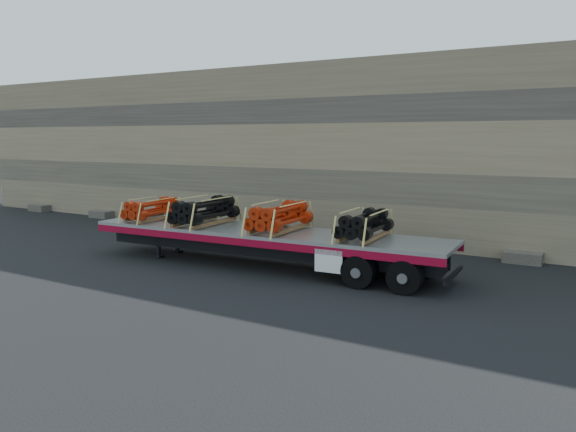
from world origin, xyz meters
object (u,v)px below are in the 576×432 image
at_px(bundle_rear, 364,225).
at_px(bundle_midrear, 279,218).
at_px(bundle_front, 152,210).
at_px(bundle_midfront, 205,212).
at_px(trailer, 263,248).

bearing_deg(bundle_rear, bundle_midrear, -180.00).
xyz_separation_m(bundle_midrear, bundle_rear, (2.76, 0.15, -0.04)).
xyz_separation_m(bundle_front, bundle_midfront, (2.27, 0.12, 0.07)).
distance_m(trailer, bundle_front, 4.61).
relative_size(trailer, bundle_midrear, 5.03).
bearing_deg(bundle_front, bundle_rear, 0.00).
distance_m(bundle_midfront, bundle_rear, 5.60).
relative_size(bundle_front, bundle_rear, 0.94).
bearing_deg(bundle_rear, bundle_front, -180.00).
bearing_deg(bundle_rear, bundle_midfront, 180.00).
height_order(bundle_midfront, bundle_midrear, bundle_midfront).
height_order(bundle_front, bundle_midrear, bundle_midrear).
bearing_deg(bundle_midrear, bundle_rear, 0.00).
distance_m(trailer, bundle_midfront, 2.47).
bearing_deg(trailer, bundle_front, -180.00).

